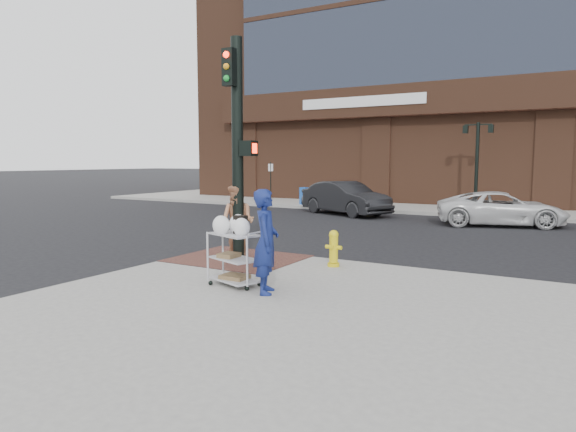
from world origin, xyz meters
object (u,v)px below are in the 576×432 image
Objects in this scene: sedan_dark at (345,198)px; utility_cart at (235,254)px; lamp_post at (477,156)px; fire_hydrant at (334,248)px; traffic_signal_pole at (238,143)px; minivan_white at (501,209)px; pedestrian_tan at (238,222)px; woman_blue at (266,241)px.

sedan_dark is 3.49× the size of utility_cart.
fire_hydrant is (-0.29, -14.77, -2.06)m from lamp_post.
minivan_white is at bearing 69.32° from traffic_signal_pole.
lamp_post is 15.43m from traffic_signal_pole.
utility_cart is 2.62m from fire_hydrant.
lamp_post is at bearing 73.50° from pedestrian_tan.
lamp_post reaches higher than utility_cart.
minivan_white is (4.15, 10.99, -2.19)m from traffic_signal_pole.
sedan_dark is at bearing 112.56° from fire_hydrant.
traffic_signal_pole is at bearing 123.84° from utility_cart.
minivan_white is (2.02, 13.16, -0.41)m from woman_blue.
utility_cart is (-2.80, -13.01, 0.10)m from minivan_white.
fire_hydrant is (0.83, 2.47, -0.19)m from utility_cart.
pedestrian_tan is 2.30m from fire_hydrant.
lamp_post reaches higher than minivan_white.
minivan_white is at bearing 62.02° from pedestrian_tan.
sedan_dark is at bearing 102.00° from traffic_signal_pole.
utility_cart is at bearing -62.92° from pedestrian_tan.
minivan_white is 3.53× the size of utility_cart.
pedestrian_tan reaches higher than utility_cart.
minivan_white is (4.18, 10.99, -0.38)m from pedestrian_tan.
traffic_signal_pole is at bearing -99.24° from lamp_post.
fire_hydrant is at bearing -132.86° from sedan_dark.
sedan_dark is at bearing 94.72° from pedestrian_tan.
traffic_signal_pole is 6.31× the size of fire_hydrant.
lamp_post is 15.51m from pedestrian_tan.
lamp_post is 2.22× the size of woman_blue.
woman_blue reaches higher than fire_hydrant.
woman_blue is at bearing -91.13° from lamp_post.
pedestrian_tan is 0.38× the size of sedan_dark.
sedan_dark is (-2.46, 11.70, -0.27)m from pedestrian_tan.
woman_blue reaches higher than minivan_white.
fire_hydrant is (-1.96, -10.54, -0.08)m from minivan_white.
minivan_white is at bearing -71.54° from sedan_dark.
fire_hydrant is (0.05, 2.62, -0.50)m from woman_blue.
lamp_post is 2.29× the size of pedestrian_tan.
traffic_signal_pole is 1.81m from pedestrian_tan.
sedan_dark is 12.19m from fire_hydrant.
pedestrian_tan is at bearing -143.53° from sedan_dark.
utility_cart reaches higher than fire_hydrant.
traffic_signal_pole is (-2.48, -15.23, 0.21)m from lamp_post.
utility_cart is at bearing 150.70° from minivan_white.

